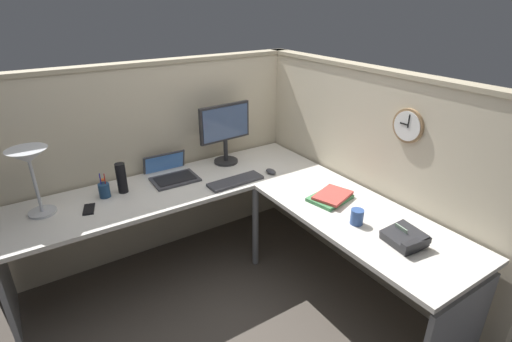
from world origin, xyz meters
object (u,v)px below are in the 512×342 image
object	(u,v)px
monitor	(225,129)
coffee_mug	(357,217)
cell_phone	(89,209)
office_phone	(405,239)
desk_lamp_dome	(29,162)
keyboard	(236,181)
laptop	(170,173)
computer_mouse	(271,171)
wall_clock	(408,126)
book_stack	(331,197)
pen_cup	(104,190)
thermos_flask	(121,178)

from	to	relation	value
monitor	coffee_mug	distance (m)	1.32
coffee_mug	cell_phone	bearing A→B (deg)	141.40
cell_phone	office_phone	xyz separation A→B (m)	(1.42, -1.38, 0.03)
monitor	desk_lamp_dome	size ratio (longest dim) A/B	1.12
keyboard	office_phone	world-z (taller)	office_phone
laptop	cell_phone	distance (m)	0.68
monitor	computer_mouse	bearing A→B (deg)	-64.15
wall_clock	office_phone	bearing A→B (deg)	-136.20
book_stack	office_phone	bearing A→B (deg)	-91.47
book_stack	desk_lamp_dome	bearing A→B (deg)	152.37
pen_cup	book_stack	xyz separation A→B (m)	(1.30, -0.90, -0.03)
coffee_mug	laptop	bearing A→B (deg)	118.67
monitor	keyboard	distance (m)	0.49
wall_clock	computer_mouse	bearing A→B (deg)	118.21
computer_mouse	desk_lamp_dome	distance (m)	1.66
book_stack	computer_mouse	bearing A→B (deg)	99.58
keyboard	coffee_mug	distance (m)	0.97
computer_mouse	book_stack	distance (m)	0.59
pen_cup	coffee_mug	size ratio (longest dim) A/B	1.88
cell_phone	book_stack	size ratio (longest dim) A/B	0.44
computer_mouse	office_phone	bearing A→B (deg)	-86.07
desk_lamp_dome	thermos_flask	bearing A→B (deg)	1.53
laptop	office_phone	bearing A→B (deg)	-64.19
monitor	wall_clock	size ratio (longest dim) A/B	2.27
computer_mouse	pen_cup	bearing A→B (deg)	165.31
coffee_mug	thermos_flask	bearing A→B (deg)	131.88
laptop	monitor	bearing A→B (deg)	-0.12
desk_lamp_dome	monitor	bearing A→B (deg)	3.46
computer_mouse	keyboard	bearing A→B (deg)	177.90
thermos_flask	book_stack	distance (m)	1.48
laptop	keyboard	size ratio (longest dim) A/B	0.90
laptop	keyboard	distance (m)	0.53
desk_lamp_dome	office_phone	xyz separation A→B (m)	(1.68, -1.50, -0.33)
laptop	book_stack	xyz separation A→B (m)	(0.78, -0.97, -0.00)
computer_mouse	cell_phone	distance (m)	1.35
thermos_flask	wall_clock	distance (m)	1.96
laptop	book_stack	bearing A→B (deg)	-51.11
cell_phone	thermos_flask	bearing A→B (deg)	42.87
keyboard	monitor	bearing A→B (deg)	69.10
book_stack	wall_clock	xyz separation A→B (m)	(0.35, -0.26, 0.52)
cell_phone	thermos_flask	xyz separation A→B (m)	(0.26, 0.13, 0.10)
monitor	wall_clock	xyz separation A→B (m)	(0.64, -1.23, 0.25)
book_stack	monitor	bearing A→B (deg)	106.46
keyboard	wall_clock	distance (m)	1.27
laptop	desk_lamp_dome	xyz separation A→B (m)	(-0.91, -0.09, 0.34)
computer_mouse	cell_phone	bearing A→B (deg)	172.13
pen_cup	thermos_flask	size ratio (longest dim) A/B	0.82
desk_lamp_dome	office_phone	world-z (taller)	desk_lamp_dome
pen_cup	office_phone	xyz separation A→B (m)	(1.28, -1.51, -0.02)
monitor	book_stack	size ratio (longest dim) A/B	1.53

